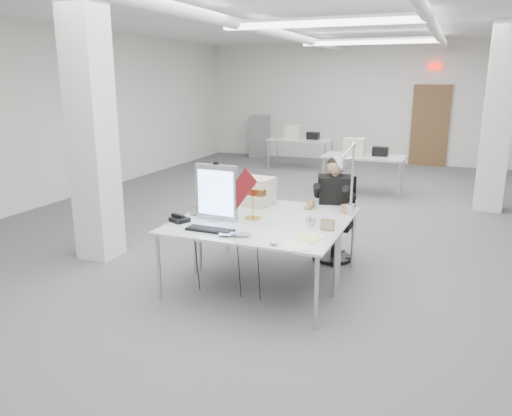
{
  "coord_description": "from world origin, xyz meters",
  "views": [
    {
      "loc": [
        1.9,
        -6.99,
        2.26
      ],
      "look_at": [
        -0.11,
        -2.0,
        0.86
      ],
      "focal_mm": 35.0,
      "sensor_mm": 36.0,
      "label": 1
    }
  ],
  "objects_px": {
    "desk_main": "(248,231)",
    "desk_phone": "(180,220)",
    "seated_person": "(335,192)",
    "beige_monitor": "(257,191)",
    "monitor": "(217,193)",
    "laptop": "(234,236)",
    "architect_lamp": "(347,184)",
    "bankers_lamp": "(253,204)",
    "office_chair": "(334,223)"
  },
  "relations": [
    {
      "from": "monitor",
      "to": "beige_monitor",
      "type": "distance_m",
      "value": 0.81
    },
    {
      "from": "laptop",
      "to": "office_chair",
      "type": "bearing_deg",
      "value": 53.23
    },
    {
      "from": "seated_person",
      "to": "beige_monitor",
      "type": "bearing_deg",
      "value": -167.7
    },
    {
      "from": "monitor",
      "to": "desk_phone",
      "type": "bearing_deg",
      "value": -143.69
    },
    {
      "from": "desk_main",
      "to": "laptop",
      "type": "height_order",
      "value": "laptop"
    },
    {
      "from": "desk_main",
      "to": "desk_phone",
      "type": "bearing_deg",
      "value": 179.53
    },
    {
      "from": "desk_main",
      "to": "laptop",
      "type": "xyz_separation_m",
      "value": [
        -0.04,
        -0.27,
        0.02
      ]
    },
    {
      "from": "office_chair",
      "to": "architect_lamp",
      "type": "xyz_separation_m",
      "value": [
        0.29,
        -0.72,
        0.66
      ]
    },
    {
      "from": "monitor",
      "to": "bankers_lamp",
      "type": "bearing_deg",
      "value": 30.19
    },
    {
      "from": "monitor",
      "to": "laptop",
      "type": "distance_m",
      "value": 0.72
    },
    {
      "from": "desk_main",
      "to": "beige_monitor",
      "type": "distance_m",
      "value": 1.08
    },
    {
      "from": "desk_main",
      "to": "architect_lamp",
      "type": "height_order",
      "value": "architect_lamp"
    },
    {
      "from": "laptop",
      "to": "architect_lamp",
      "type": "relative_size",
      "value": 0.38
    },
    {
      "from": "laptop",
      "to": "bankers_lamp",
      "type": "distance_m",
      "value": 0.71
    },
    {
      "from": "monitor",
      "to": "desk_phone",
      "type": "height_order",
      "value": "monitor"
    },
    {
      "from": "bankers_lamp",
      "to": "beige_monitor",
      "type": "relative_size",
      "value": 0.97
    },
    {
      "from": "bankers_lamp",
      "to": "office_chair",
      "type": "bearing_deg",
      "value": 63.84
    },
    {
      "from": "laptop",
      "to": "beige_monitor",
      "type": "bearing_deg",
      "value": 83.68
    },
    {
      "from": "seated_person",
      "to": "laptop",
      "type": "distance_m",
      "value": 1.8
    },
    {
      "from": "desk_main",
      "to": "office_chair",
      "type": "bearing_deg",
      "value": 69.25
    },
    {
      "from": "monitor",
      "to": "architect_lamp",
      "type": "relative_size",
      "value": 0.77
    },
    {
      "from": "laptop",
      "to": "beige_monitor",
      "type": "relative_size",
      "value": 0.86
    },
    {
      "from": "monitor",
      "to": "architect_lamp",
      "type": "bearing_deg",
      "value": 24.06
    },
    {
      "from": "seated_person",
      "to": "beige_monitor",
      "type": "height_order",
      "value": "seated_person"
    },
    {
      "from": "bankers_lamp",
      "to": "architect_lamp",
      "type": "height_order",
      "value": "architect_lamp"
    },
    {
      "from": "desk_main",
      "to": "monitor",
      "type": "height_order",
      "value": "monitor"
    },
    {
      "from": "desk_main",
      "to": "laptop",
      "type": "bearing_deg",
      "value": -97.49
    },
    {
      "from": "seated_person",
      "to": "bankers_lamp",
      "type": "xyz_separation_m",
      "value": [
        -0.68,
        -1.01,
        0.03
      ]
    },
    {
      "from": "desk_phone",
      "to": "laptop",
      "type": "bearing_deg",
      "value": 3.99
    },
    {
      "from": "monitor",
      "to": "bankers_lamp",
      "type": "height_order",
      "value": "monitor"
    },
    {
      "from": "desk_main",
      "to": "monitor",
      "type": "relative_size",
      "value": 2.94
    },
    {
      "from": "desk_main",
      "to": "seated_person",
      "type": "xyz_separation_m",
      "value": [
        0.56,
        1.43,
        0.16
      ]
    },
    {
      "from": "office_chair",
      "to": "beige_monitor",
      "type": "bearing_deg",
      "value": -165.04
    },
    {
      "from": "laptop",
      "to": "architect_lamp",
      "type": "bearing_deg",
      "value": 31.14
    },
    {
      "from": "seated_person",
      "to": "architect_lamp",
      "type": "distance_m",
      "value": 0.78
    },
    {
      "from": "seated_person",
      "to": "monitor",
      "type": "xyz_separation_m",
      "value": [
        -1.02,
        -1.19,
        0.16
      ]
    },
    {
      "from": "bankers_lamp",
      "to": "desk_phone",
      "type": "relative_size",
      "value": 1.88
    },
    {
      "from": "desk_main",
      "to": "desk_phone",
      "type": "height_order",
      "value": "desk_phone"
    },
    {
      "from": "office_chair",
      "to": "beige_monitor",
      "type": "distance_m",
      "value": 1.07
    },
    {
      "from": "desk_main",
      "to": "bankers_lamp",
      "type": "distance_m",
      "value": 0.47
    },
    {
      "from": "desk_main",
      "to": "beige_monitor",
      "type": "height_order",
      "value": "beige_monitor"
    },
    {
      "from": "monitor",
      "to": "bankers_lamp",
      "type": "distance_m",
      "value": 0.42
    },
    {
      "from": "office_chair",
      "to": "seated_person",
      "type": "xyz_separation_m",
      "value": [
        0.0,
        -0.05,
        0.41
      ]
    },
    {
      "from": "seated_person",
      "to": "desk_phone",
      "type": "xyz_separation_m",
      "value": [
        -1.36,
        -1.42,
        -0.12
      ]
    },
    {
      "from": "beige_monitor",
      "to": "monitor",
      "type": "bearing_deg",
      "value": -92.75
    },
    {
      "from": "laptop",
      "to": "desk_phone",
      "type": "distance_m",
      "value": 0.82
    },
    {
      "from": "desk_main",
      "to": "beige_monitor",
      "type": "relative_size",
      "value": 5.07
    },
    {
      "from": "office_chair",
      "to": "architect_lamp",
      "type": "distance_m",
      "value": 1.02
    },
    {
      "from": "beige_monitor",
      "to": "laptop",
      "type": "bearing_deg",
      "value": -69.34
    },
    {
      "from": "seated_person",
      "to": "beige_monitor",
      "type": "relative_size",
      "value": 2.25
    }
  ]
}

